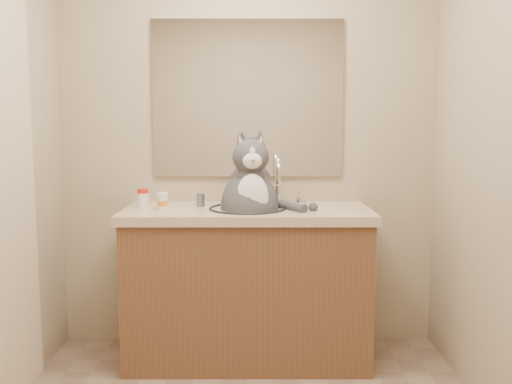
# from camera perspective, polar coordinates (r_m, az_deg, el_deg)

# --- Properties ---
(room) EXTENTS (2.22, 2.52, 2.42)m
(room) POSITION_cam_1_polar(r_m,az_deg,el_deg) (2.10, -1.25, 3.81)
(room) COLOR #866E5D
(room) RESTS_ON ground
(vanity) EXTENTS (1.34, 0.59, 1.12)m
(vanity) POSITION_cam_1_polar(r_m,az_deg,el_deg) (3.19, -0.85, -8.88)
(vanity) COLOR brown
(vanity) RESTS_ON ground
(mirror) EXTENTS (1.10, 0.02, 0.90)m
(mirror) POSITION_cam_1_polar(r_m,az_deg,el_deg) (3.34, -0.83, 9.31)
(mirror) COLOR white
(mirror) RESTS_ON room
(cat) EXTENTS (0.48, 0.38, 0.63)m
(cat) POSITION_cam_1_polar(r_m,az_deg,el_deg) (3.06, -0.57, -0.95)
(cat) COLOR #414146
(cat) RESTS_ON vanity
(pill_bottle_redcap) EXTENTS (0.06, 0.06, 0.10)m
(pill_bottle_redcap) POSITION_cam_1_polar(r_m,az_deg,el_deg) (3.17, -11.24, -0.61)
(pill_bottle_redcap) COLOR white
(pill_bottle_redcap) RESTS_ON vanity
(pill_bottle_orange) EXTENTS (0.06, 0.06, 0.09)m
(pill_bottle_orange) POSITION_cam_1_polar(r_m,az_deg,el_deg) (3.08, -9.33, -0.96)
(pill_bottle_orange) COLOR white
(pill_bottle_orange) RESTS_ON vanity
(grey_canister) EXTENTS (0.06, 0.06, 0.07)m
(grey_canister) POSITION_cam_1_polar(r_m,az_deg,el_deg) (3.17, -5.56, -0.80)
(grey_canister) COLOR slate
(grey_canister) RESTS_ON vanity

